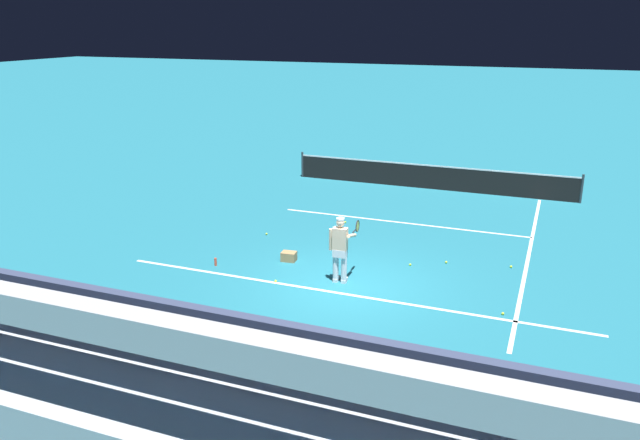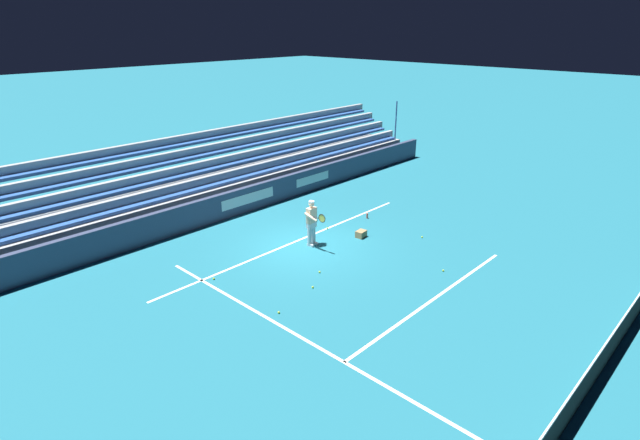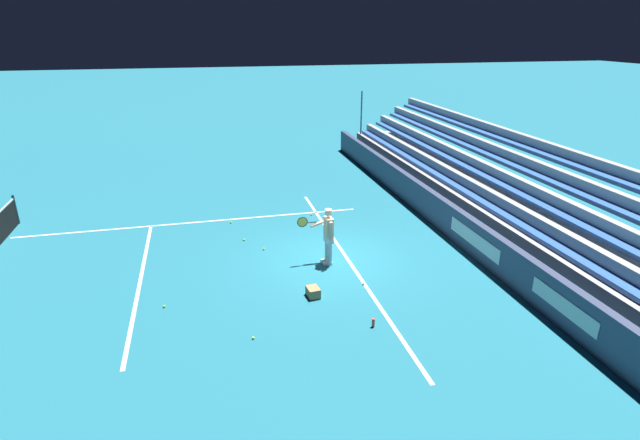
{
  "view_description": "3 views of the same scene",
  "coord_description": "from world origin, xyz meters",
  "px_view_note": "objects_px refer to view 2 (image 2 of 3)",
  "views": [
    {
      "loc": [
        4.6,
        -13.68,
        6.37
      ],
      "look_at": [
        -1.17,
        1.11,
        1.27
      ],
      "focal_mm": 35.0,
      "sensor_mm": 36.0,
      "label": 1
    },
    {
      "loc": [
        11.73,
        11.89,
        7.64
      ],
      "look_at": [
        -0.32,
        0.51,
        1.07
      ],
      "focal_mm": 28.0,
      "sensor_mm": 36.0,
      "label": 2
    },
    {
      "loc": [
        -13.22,
        3.54,
        6.58
      ],
      "look_at": [
        -0.44,
        0.44,
        1.48
      ],
      "focal_mm": 28.0,
      "sensor_mm": 36.0,
      "label": 3
    }
  ],
  "objects_px": {
    "tennis_ball_far_right": "(214,279)",
    "tennis_ball_near_player": "(327,228)",
    "ball_box_cardboard": "(361,234)",
    "tennis_ball_by_box": "(422,237)",
    "tennis_ball_far_left": "(443,271)",
    "water_bottle": "(367,216)",
    "tennis_ball_midcourt": "(279,312)",
    "tennis_net": "(608,350)",
    "tennis_ball_on_baseline": "(320,272)",
    "tennis_ball_stray_back": "(313,287)",
    "tennis_player": "(312,223)"
  },
  "relations": [
    {
      "from": "tennis_ball_near_player",
      "to": "water_bottle",
      "type": "xyz_separation_m",
      "value": [
        -2.0,
        0.43,
        0.08
      ]
    },
    {
      "from": "tennis_ball_on_baseline",
      "to": "tennis_ball_near_player",
      "type": "bearing_deg",
      "value": -141.33
    },
    {
      "from": "ball_box_cardboard",
      "to": "tennis_ball_by_box",
      "type": "xyz_separation_m",
      "value": [
        -1.54,
        1.74,
        -0.1
      ]
    },
    {
      "from": "ball_box_cardboard",
      "to": "tennis_ball_stray_back",
      "type": "bearing_deg",
      "value": 18.87
    },
    {
      "from": "tennis_ball_by_box",
      "to": "tennis_ball_far_right",
      "type": "relative_size",
      "value": 1.0
    },
    {
      "from": "tennis_ball_far_right",
      "to": "tennis_ball_near_player",
      "type": "bearing_deg",
      "value": -177.94
    },
    {
      "from": "tennis_ball_by_box",
      "to": "tennis_ball_stray_back",
      "type": "height_order",
      "value": "same"
    },
    {
      "from": "ball_box_cardboard",
      "to": "tennis_ball_by_box",
      "type": "bearing_deg",
      "value": 131.52
    },
    {
      "from": "tennis_ball_on_baseline",
      "to": "tennis_ball_far_right",
      "type": "distance_m",
      "value": 3.41
    },
    {
      "from": "tennis_ball_stray_back",
      "to": "tennis_net",
      "type": "xyz_separation_m",
      "value": [
        -2.04,
        7.71,
        0.46
      ]
    },
    {
      "from": "ball_box_cardboard",
      "to": "tennis_ball_stray_back",
      "type": "height_order",
      "value": "ball_box_cardboard"
    },
    {
      "from": "tennis_player",
      "to": "tennis_ball_stray_back",
      "type": "bearing_deg",
      "value": 44.6
    },
    {
      "from": "tennis_player",
      "to": "ball_box_cardboard",
      "type": "xyz_separation_m",
      "value": [
        -1.81,
        0.85,
        -0.76
      ]
    },
    {
      "from": "tennis_ball_near_player",
      "to": "tennis_ball_far_left",
      "type": "bearing_deg",
      "value": 89.4
    },
    {
      "from": "tennis_ball_midcourt",
      "to": "tennis_net",
      "type": "xyz_separation_m",
      "value": [
        -3.73,
        7.4,
        0.46
      ]
    },
    {
      "from": "tennis_ball_on_baseline",
      "to": "tennis_ball_stray_back",
      "type": "bearing_deg",
      "value": 31.47
    },
    {
      "from": "ball_box_cardboard",
      "to": "tennis_ball_far_right",
      "type": "height_order",
      "value": "ball_box_cardboard"
    },
    {
      "from": "tennis_player",
      "to": "tennis_net",
      "type": "xyz_separation_m",
      "value": [
        0.25,
        9.96,
        -0.4
      ]
    },
    {
      "from": "tennis_ball_on_baseline",
      "to": "tennis_ball_stray_back",
      "type": "xyz_separation_m",
      "value": [
        0.88,
        0.54,
        0.0
      ]
    },
    {
      "from": "tennis_ball_far_right",
      "to": "water_bottle",
      "type": "distance_m",
      "value": 7.59
    },
    {
      "from": "water_bottle",
      "to": "tennis_ball_near_player",
      "type": "bearing_deg",
      "value": -12.03
    },
    {
      "from": "tennis_ball_stray_back",
      "to": "tennis_ball_far_left",
      "type": "distance_m",
      "value": 4.44
    },
    {
      "from": "tennis_ball_by_box",
      "to": "tennis_ball_near_player",
      "type": "relative_size",
      "value": 1.0
    },
    {
      "from": "tennis_ball_stray_back",
      "to": "tennis_ball_far_right",
      "type": "bearing_deg",
      "value": -56.49
    },
    {
      "from": "tennis_ball_midcourt",
      "to": "tennis_ball_stray_back",
      "type": "bearing_deg",
      "value": -169.77
    },
    {
      "from": "tennis_ball_midcourt",
      "to": "tennis_net",
      "type": "height_order",
      "value": "tennis_net"
    },
    {
      "from": "tennis_ball_far_left",
      "to": "tennis_net",
      "type": "relative_size",
      "value": 0.01
    },
    {
      "from": "tennis_ball_on_baseline",
      "to": "tennis_ball_stray_back",
      "type": "distance_m",
      "value": 1.03
    },
    {
      "from": "tennis_player",
      "to": "tennis_ball_by_box",
      "type": "xyz_separation_m",
      "value": [
        -3.36,
        2.6,
        -0.86
      ]
    },
    {
      "from": "tennis_ball_far_left",
      "to": "water_bottle",
      "type": "xyz_separation_m",
      "value": [
        -2.06,
        -4.82,
        0.08
      ]
    },
    {
      "from": "tennis_ball_far_left",
      "to": "water_bottle",
      "type": "distance_m",
      "value": 5.24
    },
    {
      "from": "ball_box_cardboard",
      "to": "tennis_ball_far_right",
      "type": "bearing_deg",
      "value": -12.29
    },
    {
      "from": "tennis_ball_on_baseline",
      "to": "tennis_ball_by_box",
      "type": "bearing_deg",
      "value": 169.58
    },
    {
      "from": "tennis_ball_stray_back",
      "to": "tennis_ball_near_player",
      "type": "bearing_deg",
      "value": -142.88
    },
    {
      "from": "tennis_ball_on_baseline",
      "to": "tennis_ball_far_right",
      "type": "bearing_deg",
      "value": -38.94
    },
    {
      "from": "tennis_ball_stray_back",
      "to": "tennis_player",
      "type": "bearing_deg",
      "value": -135.4
    },
    {
      "from": "tennis_ball_far_left",
      "to": "tennis_ball_stray_back",
      "type": "bearing_deg",
      "value": -32.13
    },
    {
      "from": "ball_box_cardboard",
      "to": "tennis_ball_stray_back",
      "type": "distance_m",
      "value": 4.34
    },
    {
      "from": "tennis_net",
      "to": "tennis_ball_midcourt",
      "type": "bearing_deg",
      "value": -63.27
    },
    {
      "from": "tennis_ball_on_baseline",
      "to": "tennis_ball_midcourt",
      "type": "distance_m",
      "value": 2.7
    },
    {
      "from": "tennis_ball_by_box",
      "to": "tennis_ball_far_right",
      "type": "height_order",
      "value": "same"
    },
    {
      "from": "tennis_player",
      "to": "tennis_ball_on_baseline",
      "type": "relative_size",
      "value": 25.98
    },
    {
      "from": "tennis_ball_on_baseline",
      "to": "water_bottle",
      "type": "xyz_separation_m",
      "value": [
        -4.93,
        -1.92,
        0.08
      ]
    },
    {
      "from": "tennis_ball_by_box",
      "to": "tennis_net",
      "type": "bearing_deg",
      "value": 63.9
    },
    {
      "from": "ball_box_cardboard",
      "to": "water_bottle",
      "type": "bearing_deg",
      "value": -148.32
    },
    {
      "from": "tennis_ball_midcourt",
      "to": "tennis_ball_by_box",
      "type": "bearing_deg",
      "value": 179.74
    },
    {
      "from": "tennis_ball_by_box",
      "to": "tennis_net",
      "type": "xyz_separation_m",
      "value": [
        3.61,
        7.37,
        0.46
      ]
    },
    {
      "from": "water_bottle",
      "to": "tennis_net",
      "type": "bearing_deg",
      "value": 69.61
    },
    {
      "from": "tennis_player",
      "to": "tennis_ball_near_player",
      "type": "xyz_separation_m",
      "value": [
        -1.52,
        -0.63,
        -0.86
      ]
    },
    {
      "from": "tennis_ball_midcourt",
      "to": "tennis_ball_far_right",
      "type": "xyz_separation_m",
      "value": [
        0.09,
        -2.99,
        0.0
      ]
    }
  ]
}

